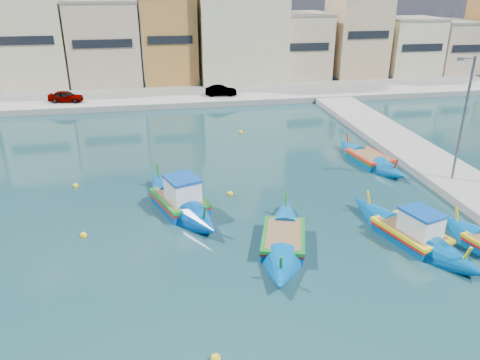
{
  "coord_description": "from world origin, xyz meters",
  "views": [
    {
      "loc": [
        -0.34,
        -18.18,
        11.97
      ],
      "look_at": [
        4.0,
        6.0,
        1.4
      ],
      "focal_mm": 35.0,
      "sensor_mm": 36.0,
      "label": 1
    }
  ],
  "objects_px": {
    "luzzu_blue_south": "(283,241)",
    "church_block": "(239,12)",
    "luzzu_blue_cabin": "(180,202)",
    "quay_street_lamp": "(462,119)",
    "luzzu_turquoise_cabin": "(411,235)",
    "luzzu_cyan_mid": "(369,160)"
  },
  "relations": [
    {
      "from": "luzzu_turquoise_cabin",
      "to": "quay_street_lamp",
      "type": "bearing_deg",
      "value": 44.7
    },
    {
      "from": "luzzu_blue_south",
      "to": "church_block",
      "type": "bearing_deg",
      "value": 83.04
    },
    {
      "from": "luzzu_blue_south",
      "to": "luzzu_blue_cabin",
      "type": "bearing_deg",
      "value": 133.54
    },
    {
      "from": "church_block",
      "to": "luzzu_blue_cabin",
      "type": "height_order",
      "value": "church_block"
    },
    {
      "from": "luzzu_cyan_mid",
      "to": "luzzu_blue_south",
      "type": "bearing_deg",
      "value": -132.24
    },
    {
      "from": "quay_street_lamp",
      "to": "luzzu_turquoise_cabin",
      "type": "relative_size",
      "value": 0.88
    },
    {
      "from": "luzzu_blue_cabin",
      "to": "church_block",
      "type": "bearing_deg",
      "value": 74.51
    },
    {
      "from": "church_block",
      "to": "quay_street_lamp",
      "type": "xyz_separation_m",
      "value": [
        7.44,
        -34.0,
        -4.07
      ]
    },
    {
      "from": "church_block",
      "to": "luzzu_blue_cabin",
      "type": "distance_m",
      "value": 36.41
    },
    {
      "from": "church_block",
      "to": "luzzu_blue_south",
      "type": "relative_size",
      "value": 2.18
    },
    {
      "from": "luzzu_turquoise_cabin",
      "to": "luzzu_cyan_mid",
      "type": "height_order",
      "value": "luzzu_turquoise_cabin"
    },
    {
      "from": "quay_street_lamp",
      "to": "luzzu_blue_cabin",
      "type": "relative_size",
      "value": 0.87
    },
    {
      "from": "church_block",
      "to": "luzzu_blue_cabin",
      "type": "xyz_separation_m",
      "value": [
        -9.48,
        -34.23,
        -8.02
      ]
    },
    {
      "from": "quay_street_lamp",
      "to": "luzzu_cyan_mid",
      "type": "bearing_deg",
      "value": 126.64
    },
    {
      "from": "quay_street_lamp",
      "to": "luzzu_cyan_mid",
      "type": "distance_m",
      "value": 7.0
    },
    {
      "from": "luzzu_turquoise_cabin",
      "to": "luzzu_cyan_mid",
      "type": "bearing_deg",
      "value": 76.51
    },
    {
      "from": "luzzu_cyan_mid",
      "to": "luzzu_blue_south",
      "type": "distance_m",
      "value": 13.15
    },
    {
      "from": "church_block",
      "to": "luzzu_turquoise_cabin",
      "type": "relative_size",
      "value": 2.11
    },
    {
      "from": "church_block",
      "to": "luzzu_blue_cabin",
      "type": "relative_size",
      "value": 2.08
    },
    {
      "from": "luzzu_blue_south",
      "to": "luzzu_cyan_mid",
      "type": "bearing_deg",
      "value": 47.76
    },
    {
      "from": "church_block",
      "to": "luzzu_blue_south",
      "type": "xyz_separation_m",
      "value": [
        -4.78,
        -39.18,
        -8.15
      ]
    },
    {
      "from": "quay_street_lamp",
      "to": "luzzu_turquoise_cabin",
      "type": "distance_m",
      "value": 9.18
    }
  ]
}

